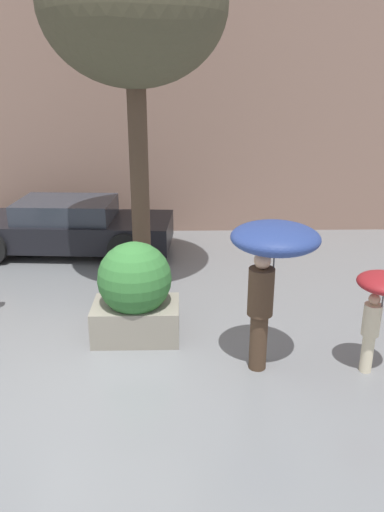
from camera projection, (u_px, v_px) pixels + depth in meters
name	position (u px, v px, depth m)	size (l,w,h in m)	color
ground_plane	(103.00, 374.00, 6.51)	(40.00, 40.00, 0.00)	slate
building_facade	(136.00, 106.00, 11.59)	(18.00, 0.30, 6.00)	#8C6B5B
planter_box	(135.00, 292.00, 7.19)	(1.26, 1.06, 1.47)	gray
person_adult	(272.00, 254.00, 6.13)	(1.10, 1.10, 1.99)	#473323
person_child	(381.00, 296.00, 6.16)	(0.68, 0.68, 1.40)	beige
parked_car_near	(68.00, 227.00, 10.84)	(4.58, 2.13, 1.17)	black
street_tree	(133.00, 7.00, 7.53)	(2.90, 2.90, 5.93)	brown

